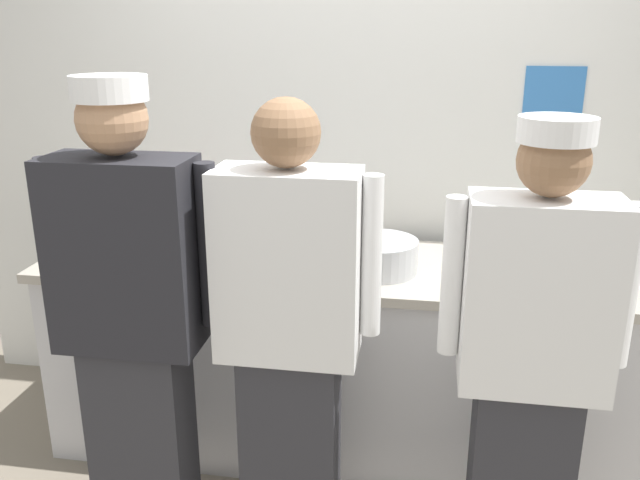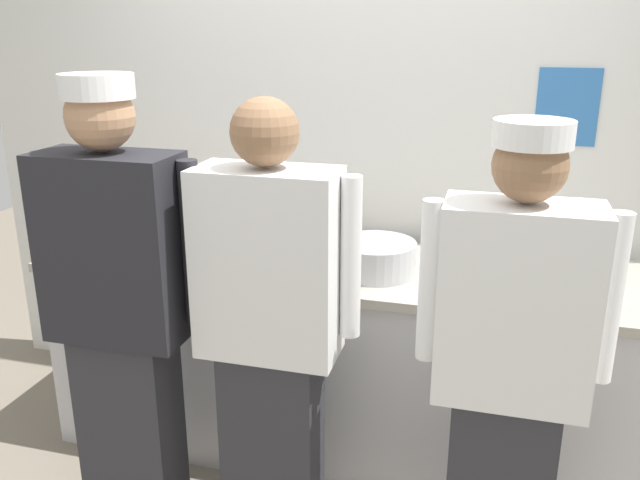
% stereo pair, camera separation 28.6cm
% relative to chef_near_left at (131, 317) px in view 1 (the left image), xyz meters
% --- Properties ---
extents(wall_back, '(4.12, 0.11, 2.69)m').
position_rel_chef_near_left_xyz_m(wall_back, '(0.63, 1.23, 0.40)').
color(wall_back, silver).
rests_on(wall_back, ground).
extents(prep_counter, '(2.62, 0.74, 0.92)m').
position_rel_chef_near_left_xyz_m(prep_counter, '(0.63, 0.74, -0.48)').
color(prep_counter, silver).
rests_on(prep_counter, ground).
extents(chef_near_left, '(0.63, 0.24, 1.77)m').
position_rel_chef_near_left_xyz_m(chef_near_left, '(0.00, 0.00, 0.00)').
color(chef_near_left, '#2D2D33').
rests_on(chef_near_left, ground).
extents(chef_center, '(0.62, 0.24, 1.70)m').
position_rel_chef_near_left_xyz_m(chef_center, '(0.55, 0.06, -0.04)').
color(chef_center, '#2D2D33').
rests_on(chef_center, ground).
extents(chef_far_right, '(0.60, 0.24, 1.66)m').
position_rel_chef_near_left_xyz_m(chef_far_right, '(1.35, 0.03, -0.06)').
color(chef_far_right, '#2D2D33').
rests_on(chef_far_right, ground).
extents(plate_stack_front, '(0.24, 0.24, 0.06)m').
position_rel_chef_near_left_xyz_m(plate_stack_front, '(1.67, 0.76, 0.00)').
color(plate_stack_front, white).
rests_on(plate_stack_front, prep_counter).
extents(mixing_bowl_steel, '(0.34, 0.34, 0.14)m').
position_rel_chef_near_left_xyz_m(mixing_bowl_steel, '(0.81, 0.66, 0.04)').
color(mixing_bowl_steel, '#B7BABF').
rests_on(mixing_bowl_steel, prep_counter).
extents(sheet_tray, '(0.52, 0.37, 0.02)m').
position_rel_chef_near_left_xyz_m(sheet_tray, '(0.01, 0.70, -0.01)').
color(sheet_tray, '#B7BABF').
rests_on(sheet_tray, prep_counter).
extents(squeeze_bottle_primary, '(0.06, 0.06, 0.18)m').
position_rel_chef_near_left_xyz_m(squeeze_bottle_primary, '(1.43, 0.51, 0.06)').
color(squeeze_bottle_primary, '#56A333').
rests_on(squeeze_bottle_primary, prep_counter).
extents(squeeze_bottle_secondary, '(0.05, 0.05, 0.20)m').
position_rel_chef_near_left_xyz_m(squeeze_bottle_secondary, '(-0.45, 0.63, 0.07)').
color(squeeze_bottle_secondary, '#E5E066').
rests_on(squeeze_bottle_secondary, prep_counter).
extents(squeeze_bottle_spare, '(0.06, 0.06, 0.20)m').
position_rel_chef_near_left_xyz_m(squeeze_bottle_spare, '(-0.20, 0.95, 0.07)').
color(squeeze_bottle_spare, red).
rests_on(squeeze_bottle_spare, prep_counter).
extents(ramekin_green_sauce, '(0.09, 0.09, 0.04)m').
position_rel_chef_near_left_xyz_m(ramekin_green_sauce, '(-0.45, 0.77, -0.00)').
color(ramekin_green_sauce, white).
rests_on(ramekin_green_sauce, prep_counter).
extents(ramekin_yellow_sauce, '(0.11, 0.11, 0.05)m').
position_rel_chef_near_left_xyz_m(ramekin_yellow_sauce, '(-0.32, 0.90, -0.00)').
color(ramekin_yellow_sauce, white).
rests_on(ramekin_yellow_sauce, prep_counter).
extents(deli_cup, '(0.09, 0.09, 0.10)m').
position_rel_chef_near_left_xyz_m(deli_cup, '(0.57, 0.93, 0.02)').
color(deli_cup, white).
rests_on(deli_cup, prep_counter).
extents(chefs_knife, '(0.28, 0.03, 0.02)m').
position_rel_chef_near_left_xyz_m(chefs_knife, '(1.37, 0.82, -0.02)').
color(chefs_knife, '#B7BABF').
rests_on(chefs_knife, prep_counter).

